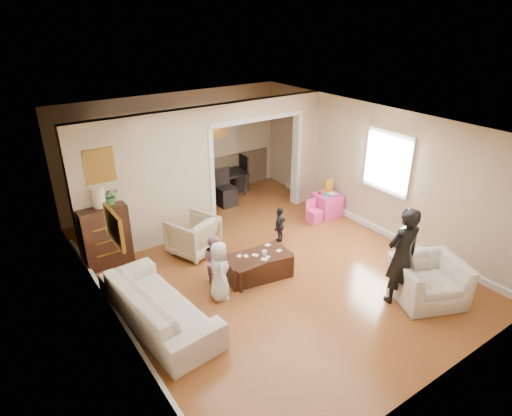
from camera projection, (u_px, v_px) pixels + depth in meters
floor at (262, 263)px, 8.01m from camera, size 7.00×7.00×0.00m
partition_left at (147, 184)px, 8.10m from camera, size 2.75×0.18×2.60m
partition_right at (304, 149)px, 10.09m from camera, size 0.55×0.18×2.60m
partition_header at (256, 108)px, 8.91m from camera, size 2.22×0.18×0.35m
window_pane at (388, 162)px, 8.47m from camera, size 0.03×0.95×1.10m
framed_art_partition at (100, 166)px, 7.37m from camera, size 0.45×0.03×0.55m
framed_art_sofa_wall at (114, 227)px, 5.41m from camera, size 0.03×0.55×0.40m
framed_art_alcove at (217, 126)px, 10.43m from camera, size 0.45×0.03×0.55m
sofa at (159, 304)px, 6.37m from camera, size 1.12×2.35×0.66m
armchair_back at (193, 235)px, 8.23m from camera, size 1.02×1.04×0.74m
armchair_front at (428, 280)px, 6.91m from camera, size 1.33×1.26×0.69m
dresser at (105, 235)px, 7.81m from camera, size 0.83×0.46×1.14m
table_lamp at (99, 197)px, 7.49m from camera, size 0.22×0.22×0.36m
potted_plant at (110, 196)px, 7.61m from camera, size 0.28×0.24×0.31m
coffee_table at (258, 266)px, 7.54m from camera, size 1.20×0.75×0.42m
coffee_cup at (264, 253)px, 7.45m from camera, size 0.11×0.11×0.09m
play_table at (327, 205)px, 9.77m from camera, size 0.55×0.55×0.51m
cereal_box at (329, 186)px, 9.74m from camera, size 0.20×0.08×0.30m
cyan_cup at (326, 195)px, 9.56m from camera, size 0.08×0.08×0.08m
toy_block at (320, 193)px, 9.68m from camera, size 0.09×0.08×0.05m
play_bowl at (333, 195)px, 9.59m from camera, size 0.21×0.21×0.05m
dining_table at (213, 185)px, 10.74m from camera, size 1.74×1.08×0.58m
adult_person at (402, 256)px, 6.67m from camera, size 0.66×0.50×1.63m
child_kneel_a at (220, 271)px, 6.87m from camera, size 0.47×0.57×1.01m
child_kneel_b at (214, 259)px, 7.30m from camera, size 0.40×0.48×0.89m
child_toddler at (280, 225)px, 8.57m from camera, size 0.48×0.39×0.77m
craft_papers at (260, 254)px, 7.50m from camera, size 0.78×0.48×0.00m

